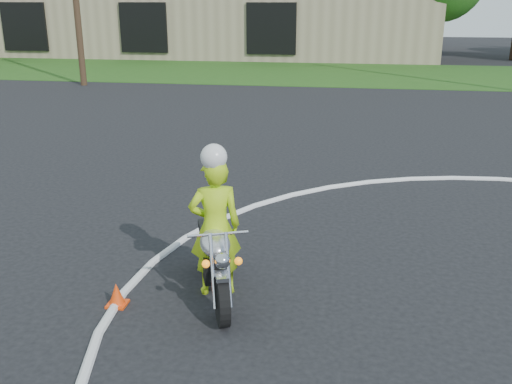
# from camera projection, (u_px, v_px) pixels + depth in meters

# --- Properties ---
(grass_strip) EXTENTS (120.00, 10.00, 0.02)m
(grass_strip) POSITION_uv_depth(u_px,v_px,m) (414.00, 75.00, 28.95)
(grass_strip) COLOR #1E4714
(grass_strip) RESTS_ON ground
(primary_motorcycle) EXTENTS (0.92, 1.97, 1.08)m
(primary_motorcycle) POSITION_uv_depth(u_px,v_px,m) (215.00, 259.00, 7.21)
(primary_motorcycle) COLOR black
(primary_motorcycle) RESTS_ON ground
(rider_primary_grp) EXTENTS (0.77, 0.64, 2.00)m
(rider_primary_grp) POSITION_uv_depth(u_px,v_px,m) (215.00, 223.00, 7.19)
(rider_primary_grp) COLOR #ABD916
(rider_primary_grp) RESTS_ON ground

